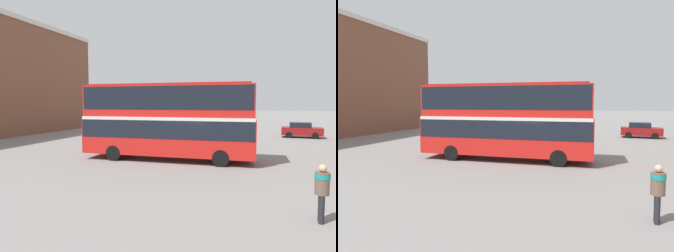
% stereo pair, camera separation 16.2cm
% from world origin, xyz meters
% --- Properties ---
extents(ground_plane, '(240.00, 240.00, 0.00)m').
position_xyz_m(ground_plane, '(0.00, 0.00, 0.00)').
color(ground_plane, gray).
extents(double_decker_bus, '(10.74, 3.03, 4.76)m').
position_xyz_m(double_decker_bus, '(-1.38, 0.08, 2.72)').
color(double_decker_bus, red).
rests_on(double_decker_bus, ground_plane).
extents(pedestrian_foreground, '(0.47, 0.47, 1.78)m').
position_xyz_m(pedestrian_foreground, '(6.06, -7.89, 1.09)').
color(pedestrian_foreground, '#232328').
rests_on(pedestrian_foreground, ground_plane).
extents(parked_car_kerb_near, '(4.00, 2.05, 1.57)m').
position_xyz_m(parked_car_kerb_near, '(8.00, 15.65, 0.79)').
color(parked_car_kerb_near, maroon).
rests_on(parked_car_kerb_near, ground_plane).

